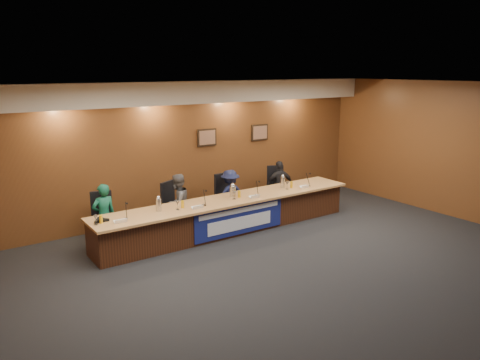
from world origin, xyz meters
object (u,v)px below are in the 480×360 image
Objects in this scene: panelist_d at (280,186)px; office_chair_c at (228,199)px; office_chair_b at (176,209)px; panelist_b at (178,203)px; carafe_left at (158,205)px; carafe_right at (283,182)px; carafe_mid at (233,191)px; speakerphone at (101,220)px; dais_body at (229,216)px; office_chair_a at (103,223)px; banner at (240,219)px; panelist_a at (104,216)px; panelist_c at (230,195)px; office_chair_d at (277,190)px.

panelist_d is 2.60× the size of office_chair_c.
panelist_b is at bearing -114.64° from office_chair_b.
carafe_left is 0.97× the size of carafe_right.
panelist_b is 1.03× the size of panelist_d.
office_chair_c is 2.08× the size of carafe_mid.
dais_body is at bearing -0.45° from speakerphone.
office_chair_a is at bearing 172.47° from office_chair_c.
dais_body is 0.42m from banner.
panelist_c is (2.99, 0.00, -0.05)m from panelist_a.
office_chair_b is 1.00× the size of office_chair_d.
carafe_right is at bearing 0.25° from speakerphone.
carafe_mid is (0.13, 0.47, 0.49)m from banner.
speakerphone is at bearing 175.88° from office_chair_b.
panelist_a is 2.99m from panelist_c.
carafe_mid is at bearing 2.07° from office_chair_a.
dais_body is 1.63m from carafe_right.
panelist_d reaches higher than office_chair_b.
office_chair_a is at bearing 14.33° from panelist_d.
dais_body is 25.96× the size of carafe_mid.
panelist_b is at bearing 3.82° from panelist_c.
banner is (0.00, -0.41, 0.03)m from dais_body.
office_chair_d is at bearing 11.55° from carafe_left.
panelist_d is at bearing 14.89° from office_chair_a.
carafe_left is at bearing 20.60° from panelist_c.
speakerphone is at bearing 179.55° from dais_body.
dais_body is at bearing -156.13° from carafe_mid.
office_chair_b is (-2.85, 0.10, -0.14)m from panelist_d.
banner is 2.86m from speakerphone.
speakerphone reaches higher than office_chair_a.
panelist_a is 2.70× the size of office_chair_b.
office_chair_c is at bearing 19.24° from carafe_left.
office_chair_c and office_chair_d have the same top height.
panelist_a is 4.47m from panelist_d.
carafe_right is at bearing 1.51° from dais_body.
panelist_c reaches higher than office_chair_a.
speakerphone is (-3.25, -0.71, 0.30)m from office_chair_c.
panelist_c reaches higher than speakerphone.
carafe_mid reaches higher than office_chair_c.
carafe_left is (-2.10, -0.73, 0.40)m from office_chair_c.
banner is 4.58× the size of office_chair_d.
speakerphone reaches higher than office_chair_c.
banner is at bearing -125.23° from office_chair_d.
office_chair_a is 1.63m from office_chair_b.
carafe_left is (-2.10, -0.63, 0.27)m from panelist_c.
speakerphone reaches higher than banner.
office_chair_d is at bearing 59.95° from carafe_right.
office_chair_d is 3.69m from carafe_left.
dais_body is 23.47× the size of carafe_left.
speakerphone reaches higher than dais_body.
carafe_mid is (-0.31, -0.67, 0.39)m from office_chair_c.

